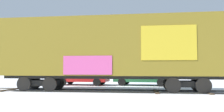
{
  "coord_description": "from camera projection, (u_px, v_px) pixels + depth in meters",
  "views": [
    {
      "loc": [
        2.73,
        -14.34,
        1.42
      ],
      "look_at": [
        0.29,
        1.06,
        2.3
      ],
      "focal_mm": 36.67,
      "sensor_mm": 36.0,
      "label": 1
    }
  ],
  "objects": [
    {
      "name": "track",
      "position": [
        105.0,
        91.0,
        14.48
      ],
      "size": [
        60.02,
        3.2,
        0.08
      ],
      "color": "#4C4742",
      "rests_on": "ground_plane"
    },
    {
      "name": "freight_car",
      "position": [
        111.0,
        49.0,
        14.58
      ],
      "size": [
        13.93,
        3.15,
        4.82
      ],
      "color": "olive",
      "rests_on": "ground_plane"
    },
    {
      "name": "hillside",
      "position": [
        141.0,
        59.0,
        78.61
      ],
      "size": [
        145.17,
        37.3,
        14.57
      ],
      "color": "slate",
      "rests_on": "ground_plane"
    },
    {
      "name": "parked_car_green",
      "position": [
        141.0,
        76.0,
        19.57
      ],
      "size": [
        4.89,
        2.37,
        1.66
      ],
      "color": "#1E5933",
      "rests_on": "ground_plane"
    },
    {
      "name": "ground_plane",
      "position": [
        105.0,
        91.0,
        14.49
      ],
      "size": [
        260.0,
        260.0,
        0.0
      ],
      "primitive_type": "plane",
      "color": "silver"
    },
    {
      "name": "parked_car_red",
      "position": [
        82.0,
        75.0,
        20.03
      ],
      "size": [
        4.51,
        2.09,
        1.78
      ],
      "color": "#B21E1E",
      "rests_on": "ground_plane"
    },
    {
      "name": "flagpole",
      "position": [
        104.0,
        43.0,
        28.02
      ],
      "size": [
        1.13,
        1.0,
        7.21
      ],
      "color": "silver",
      "rests_on": "ground_plane"
    }
  ]
}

